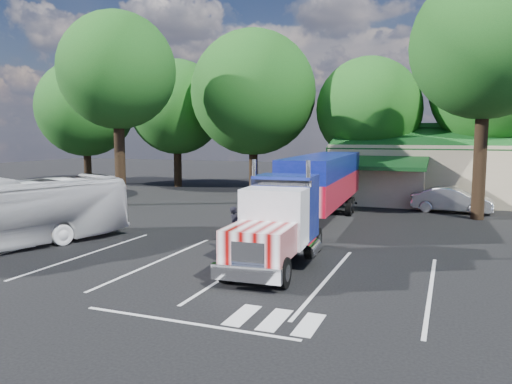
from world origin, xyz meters
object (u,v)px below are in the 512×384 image
(bicycle, at_px, (277,218))
(tour_bus, at_px, (1,214))
(semi_truck, at_px, (315,188))
(woman, at_px, (235,226))
(silver_sedan, at_px, (452,200))

(bicycle, relative_size, tour_bus, 0.16)
(semi_truck, distance_m, tour_bus, 13.77)
(woman, height_order, silver_sedan, woman)
(tour_bus, xyz_separation_m, silver_sedan, (17.17, 17.21, -0.70))
(bicycle, relative_size, silver_sedan, 0.37)
(woman, relative_size, bicycle, 0.97)
(bicycle, bearing_deg, silver_sedan, 28.83)
(woman, height_order, bicycle, woman)
(semi_truck, height_order, bicycle, semi_truck)
(semi_truck, distance_m, woman, 4.98)
(semi_truck, xyz_separation_m, woman, (-2.36, -4.19, -1.31))
(tour_bus, bearing_deg, bicycle, 66.49)
(woman, distance_m, bicycle, 4.91)
(bicycle, xyz_separation_m, tour_bus, (-8.80, -9.02, 1.01))
(tour_bus, bearing_deg, semi_truck, 57.96)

